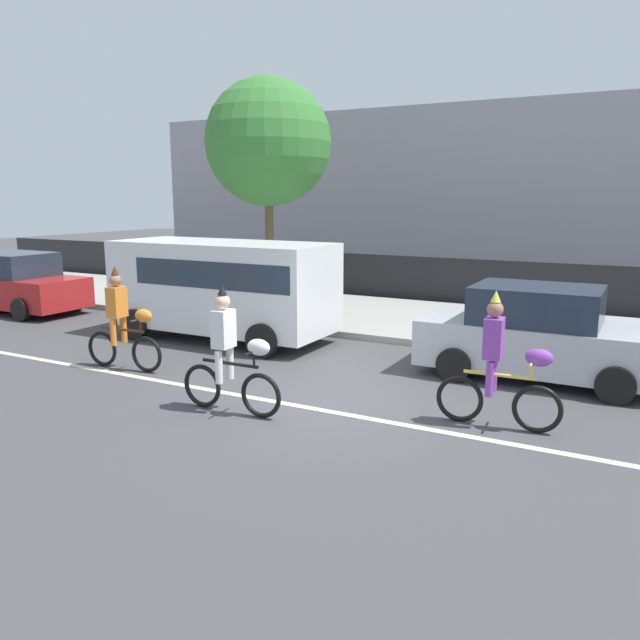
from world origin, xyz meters
The scene contains 12 objects.
ground_plane centered at (0.00, 0.00, 0.00)m, with size 80.00×80.00×0.00m, color #424244.
road_centre_line centered at (0.00, -0.50, 0.00)m, with size 36.00×0.14×0.01m, color beige.
sidewalk_curb centered at (0.00, 6.50, 0.07)m, with size 60.00×5.00×0.15m, color #9E9B93.
fence_line centered at (0.00, 9.40, 0.70)m, with size 40.00×0.08×1.40m, color black.
building_backdrop centered at (-1.17, 18.00, 3.21)m, with size 28.00×8.00×6.41m, color #99939E.
parade_cyclist_orange centered at (-4.05, -0.21, 0.84)m, with size 1.72×0.50×1.92m.
parade_cyclist_zebra centered at (-0.89, -1.20, 0.84)m, with size 1.72×0.50×1.92m.
parade_cyclist_purple centered at (2.73, 0.05, 0.84)m, with size 1.72×0.50×1.92m.
parked_van_white centered at (-3.88, 2.70, 1.28)m, with size 5.00×2.22×2.18m.
parked_car_silver centered at (2.81, 2.77, 0.78)m, with size 4.10×1.92×1.64m.
parked_car_red centered at (-11.07, 2.74, 0.78)m, with size 4.10×1.92×1.64m.
street_tree_near_lamp centered at (-5.48, 7.04, 4.65)m, with size 3.59×3.59×6.31m.
Camera 1 is at (4.44, -8.38, 3.15)m, focal length 35.00 mm.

